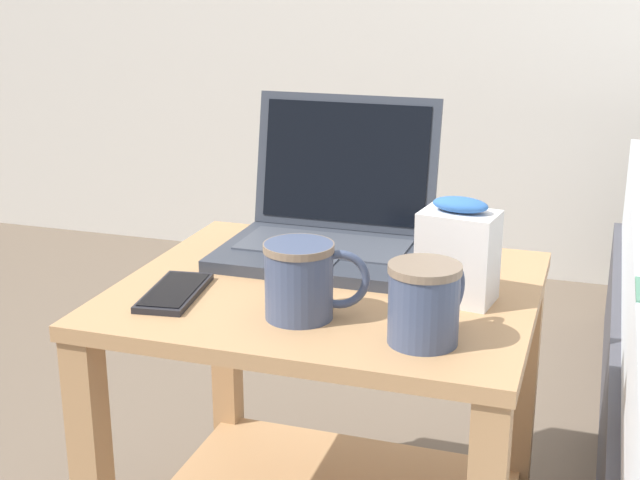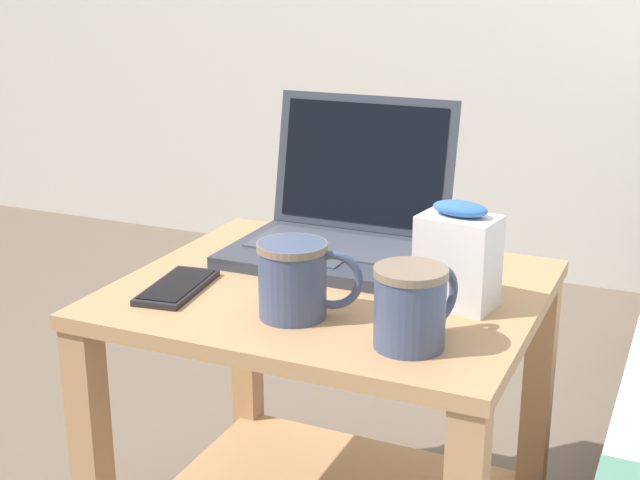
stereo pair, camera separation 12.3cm
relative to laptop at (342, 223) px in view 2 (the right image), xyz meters
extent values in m
cube|color=tan|center=(0.05, -0.15, -0.06)|extent=(0.59, 0.51, 0.02)
cube|color=tan|center=(-0.22, 0.08, -0.32)|extent=(0.04, 0.04, 0.49)
cube|color=tan|center=(0.32, 0.08, -0.32)|extent=(0.04, 0.04, 0.49)
cube|color=#333842|center=(0.00, -0.04, -0.04)|extent=(0.31, 0.23, 0.02)
cube|color=#424751|center=(0.00, -0.03, -0.03)|extent=(0.26, 0.13, 0.00)
cube|color=#424751|center=(0.00, -0.11, -0.03)|extent=(0.09, 0.05, 0.00)
cube|color=#333842|center=(0.00, 0.09, 0.08)|extent=(0.31, 0.05, 0.22)
cube|color=black|center=(0.00, 0.09, 0.08)|extent=(0.28, 0.04, 0.19)
cube|color=red|center=(0.02, 0.10, 0.11)|extent=(0.05, 0.01, 0.03)
cube|color=orange|center=(0.08, 0.09, 0.05)|extent=(0.02, 0.01, 0.02)
cube|color=silver|center=(-0.02, 0.09, 0.04)|extent=(0.03, 0.01, 0.03)
cube|color=silver|center=(-0.05, 0.08, 0.02)|extent=(0.03, 0.01, 0.04)
cylinder|color=#3F4C6B|center=(0.22, -0.31, 0.00)|extent=(0.09, 0.09, 0.10)
cylinder|color=#7F6B56|center=(0.22, -0.31, 0.05)|extent=(0.09, 0.09, 0.01)
cylinder|color=black|center=(0.22, -0.31, 0.04)|extent=(0.08, 0.08, 0.01)
torus|color=#3F4C6B|center=(0.24, -0.26, 0.00)|extent=(0.04, 0.08, 0.08)
cylinder|color=#3F4C6B|center=(0.05, -0.28, 0.00)|extent=(0.09, 0.09, 0.10)
cylinder|color=#7F6B56|center=(0.05, -0.28, 0.05)|extent=(0.09, 0.09, 0.01)
cylinder|color=black|center=(0.05, -0.28, 0.04)|extent=(0.08, 0.08, 0.01)
torus|color=#3F4C6B|center=(0.10, -0.26, 0.00)|extent=(0.08, 0.04, 0.08)
cube|color=silver|center=(0.23, -0.15, 0.01)|extent=(0.11, 0.09, 0.13)
cube|color=#3366B2|center=(0.20, -0.18, 0.01)|extent=(0.01, 0.00, 0.12)
cube|color=#3366B2|center=(0.23, -0.18, 0.01)|extent=(0.01, 0.00, 0.12)
cube|color=#3366B2|center=(0.25, -0.19, 0.01)|extent=(0.01, 0.00, 0.12)
ellipsoid|color=#3366B2|center=(0.23, -0.15, 0.09)|extent=(0.08, 0.05, 0.02)
cube|color=black|center=(-0.15, -0.26, -0.04)|extent=(0.09, 0.16, 0.01)
cube|color=black|center=(-0.15, -0.26, -0.04)|extent=(0.08, 0.14, 0.00)
camera|label=1|loc=(0.41, -1.30, 0.40)|focal=50.00mm
camera|label=2|loc=(0.52, -1.26, 0.40)|focal=50.00mm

